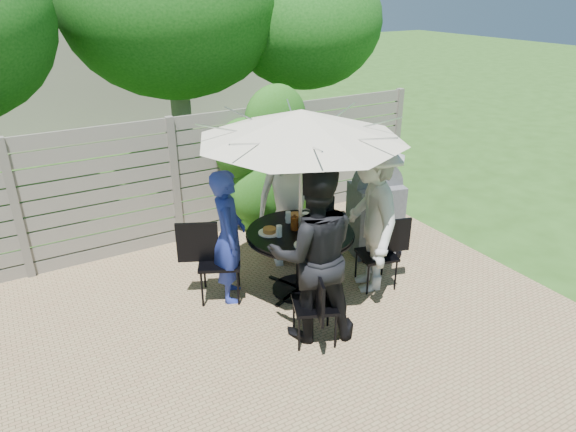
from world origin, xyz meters
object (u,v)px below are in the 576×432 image
umbrella (301,125)px  person_right (370,216)px  person_left (229,237)px  plate_right (331,228)px  bbq_grill (375,212)px  glass_right (320,221)px  chair_front (314,319)px  syrup_jug (294,224)px  patio_table (300,250)px  chair_left (219,276)px  plate_front (305,243)px  glass_back (288,217)px  chair_back (288,234)px  plate_back (296,217)px  plate_left (269,231)px  coffee_cup (306,218)px  chair_right (377,267)px  glass_front (313,235)px  glass_left (279,231)px  person_front (313,255)px  person_back (290,198)px

umbrella → person_right: 1.39m
person_left → plate_right: size_ratio=6.20×
bbq_grill → glass_right: bearing=-148.8°
chair_front → person_right: bearing=-40.4°
plate_right → syrup_jug: (-0.37, 0.20, 0.06)m
patio_table → person_left: bearing=157.9°
chair_left → glass_right: 1.36m
person_left → plate_front: person_left is taller
plate_front → glass_back: (0.14, 0.61, 0.05)m
umbrella → plate_front: (-0.14, -0.33, -1.24)m
patio_table → chair_back: size_ratio=1.62×
plate_back → plate_left: same height
glass_right → coffee_cup: (-0.10, 0.17, -0.01)m
chair_back → chair_right: size_ratio=1.14×
umbrella → syrup_jug: size_ratio=18.84×
glass_right → glass_back: bearing=134.9°
chair_back → glass_right: (-0.08, -0.90, 0.59)m
umbrella → glass_front: umbrella is taller
patio_table → chair_front: chair_front is taller
plate_front → glass_right: size_ratio=1.86×
glass_left → person_front: bearing=-92.4°
glass_right → person_right: bearing=-32.5°
chair_right → plate_left: bearing=-7.7°
person_front → glass_front: size_ratio=13.69×
plate_right → chair_front: bearing=-132.6°
plate_left → glass_right: (0.61, -0.14, 0.05)m
plate_front → person_back: bearing=67.9°
glass_front → coffee_cup: bearing=68.5°
plate_front → coffee_cup: coffee_cup is taller
umbrella → person_front: 1.40m
plate_left → glass_back: size_ratio=1.86×
person_right → bbq_grill: person_right is taller
glass_front → chair_right: bearing=-5.2°
person_left → chair_right: bearing=-89.9°
chair_front → person_front: person_front is taller
person_front → umbrella: bearing=-90.0°
person_right → plate_right: person_right is taller
person_left → syrup_jug: size_ratio=10.07×
person_front → person_right: size_ratio=0.99×
person_front → glass_left: size_ratio=13.69×
person_back → bbq_grill: bearing=1.9°
person_front → glass_left: bearing=-70.3°
person_back → glass_left: size_ratio=12.76×
patio_table → plate_front: bearing=-112.1°
plate_left → plate_front: bearing=-67.1°
person_back → syrup_jug: bearing=-94.4°
umbrella → chair_right: bearing=-22.0°
person_left → person_right: bearing=-90.0°
chair_front → plate_left: (0.03, 1.03, 0.57)m
chair_right → glass_right: size_ratio=6.30×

